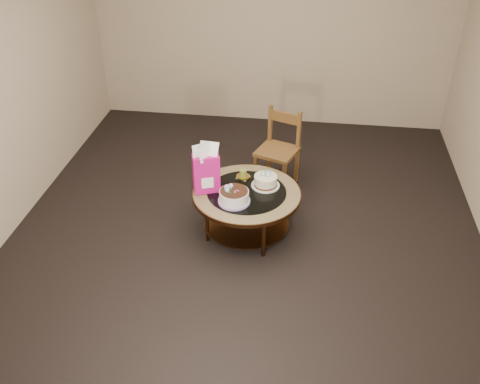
# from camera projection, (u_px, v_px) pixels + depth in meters

# --- Properties ---
(ground) EXTENTS (5.00, 5.00, 0.00)m
(ground) POSITION_uv_depth(u_px,v_px,m) (246.00, 231.00, 5.22)
(ground) COLOR black
(ground) RESTS_ON ground
(room_walls) EXTENTS (4.52, 5.02, 2.61)m
(room_walls) POSITION_uv_depth(u_px,v_px,m) (248.00, 81.00, 4.36)
(room_walls) COLOR tan
(room_walls) RESTS_ON ground
(coffee_table) EXTENTS (1.02, 1.02, 0.46)m
(coffee_table) POSITION_uv_depth(u_px,v_px,m) (247.00, 199.00, 5.01)
(coffee_table) COLOR #573318
(coffee_table) RESTS_ON ground
(decorated_cake) EXTENTS (0.29, 0.29, 0.17)m
(decorated_cake) POSITION_uv_depth(u_px,v_px,m) (234.00, 197.00, 4.79)
(decorated_cake) COLOR #B399D9
(decorated_cake) RESTS_ON coffee_table
(cream_cake) EXTENTS (0.27, 0.27, 0.17)m
(cream_cake) POSITION_uv_depth(u_px,v_px,m) (266.00, 181.00, 5.01)
(cream_cake) COLOR white
(cream_cake) RESTS_ON coffee_table
(gift_bag) EXTENTS (0.27, 0.23, 0.48)m
(gift_bag) POSITION_uv_depth(u_px,v_px,m) (206.00, 168.00, 4.85)
(gift_bag) COLOR #E01588
(gift_bag) RESTS_ON coffee_table
(pillar_candle) EXTENTS (0.14, 0.14, 0.10)m
(pillar_candle) POSITION_uv_depth(u_px,v_px,m) (243.00, 175.00, 5.14)
(pillar_candle) COLOR #CDBD54
(pillar_candle) RESTS_ON coffee_table
(dining_chair) EXTENTS (0.50, 0.50, 0.85)m
(dining_chair) POSITION_uv_depth(u_px,v_px,m) (279.00, 149.00, 5.70)
(dining_chair) COLOR brown
(dining_chair) RESTS_ON ground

